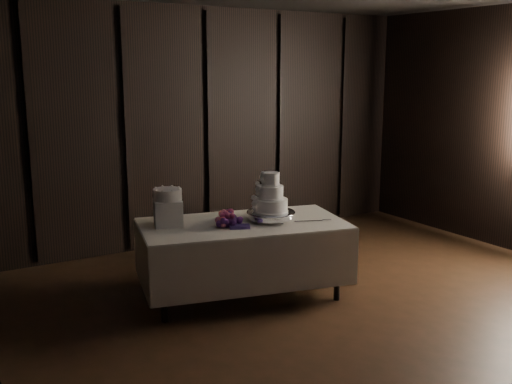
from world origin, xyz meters
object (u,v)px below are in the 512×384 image
object	(u,v)px
box_pedestal	(168,213)
small_cake	(168,194)
display_table	(243,256)
cake_stand	(271,216)
bouquet	(229,219)
wedding_cake	(269,197)

from	to	relation	value
box_pedestal	small_cake	bearing A→B (deg)	0.00
display_table	small_cake	xyz separation A→B (m)	(-0.66, 0.28, 0.65)
cake_stand	small_cake	bearing A→B (deg)	159.22
bouquet	box_pedestal	size ratio (longest dim) A/B	1.56
display_table	cake_stand	xyz separation A→B (m)	(0.28, -0.08, 0.39)
wedding_cake	bouquet	size ratio (longest dim) A/B	0.98
cake_stand	box_pedestal	distance (m)	1.01
display_table	wedding_cake	xyz separation A→B (m)	(0.25, -0.09, 0.59)
cake_stand	display_table	bearing A→B (deg)	164.77
display_table	small_cake	size ratio (longest dim) A/B	8.07
display_table	cake_stand	world-z (taller)	cake_stand
cake_stand	small_cake	world-z (taller)	small_cake
bouquet	small_cake	size ratio (longest dim) A/B	1.50
bouquet	small_cake	world-z (taller)	small_cake
display_table	wedding_cake	bearing A→B (deg)	-7.09
display_table	bouquet	world-z (taller)	bouquet
cake_stand	bouquet	world-z (taller)	bouquet
wedding_cake	box_pedestal	bearing A→B (deg)	-179.01
display_table	box_pedestal	size ratio (longest dim) A/B	8.37
cake_stand	box_pedestal	world-z (taller)	box_pedestal
box_pedestal	small_cake	world-z (taller)	small_cake
wedding_cake	bouquet	bearing A→B (deg)	-163.40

